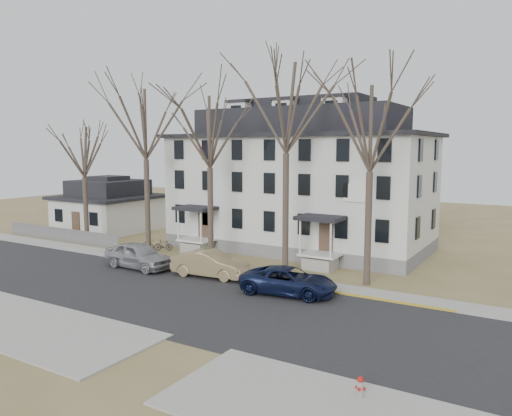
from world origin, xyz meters
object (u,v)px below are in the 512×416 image
Objects in this scene: boarding_house at (300,182)px; car_tan at (210,264)px; tree_far_left at (145,119)px; bicycle_left at (148,245)px; car_navy at (289,282)px; tree_mid_left at (210,127)px; tree_center at (286,101)px; car_silver at (138,256)px; bicycle_right at (163,246)px; small_house at (109,208)px; fire_hydrant at (360,388)px; tree_bungalow at (83,148)px; tree_mid_right at (371,122)px.

boarding_house reaches higher than car_tan.
tree_far_left is 8.43× the size of bicycle_left.
bicycle_left is (-15.19, 5.01, -0.32)m from car_navy.
tree_mid_left reaches higher than car_tan.
tree_center is 16.66m from bicycle_left.
bicycle_right is at bearing 28.48° from car_silver.
tree_center reaches higher than boarding_house.
tree_center reaches higher than small_house.
car_navy is at bearing -26.49° from tree_mid_left.
bicycle_right is (-7.98, 4.58, -0.39)m from car_tan.
tree_mid_left is 22.66m from fire_hydrant.
tree_mid_left is 1.18× the size of tree_bungalow.
tree_mid_right is 8.69× the size of bicycle_right.
tree_center is 1.36× the size of tree_bungalow.
tree_far_left is at bearing 0.00° from tree_bungalow.
bicycle_right is at bearing 68.26° from tree_far_left.
bicycle_right is (-8.53, -6.97, -4.94)m from boarding_house.
tree_mid_left is at bearing 55.79° from car_navy.
small_house is 38.24m from fire_hydrant.
tree_center reaches higher than tree_far_left.
car_navy is (14.42, -4.19, -9.60)m from tree_far_left.
small_house is 25.41m from tree_center.
car_tan is at bearing -54.20° from tree_mid_left.
tree_far_left is 13.17m from car_tan.
tree_bungalow is (-19.00, 0.00, -2.97)m from tree_center.
fire_hydrant is (4.30, -13.38, -9.21)m from tree_mid_right.
tree_mid_right is (28.50, -6.20, 7.35)m from small_house.
tree_far_left is at bearing 180.00° from tree_center.
tree_center reaches higher than bicycle_right.
boarding_house is at bearing 27.01° from tree_bungalow.
boarding_house reaches higher than bicycle_left.
tree_mid_left is 11.43m from bicycle_left.
tree_far_left reaches higher than boarding_house.
tree_mid_right is at bearing 0.00° from tree_mid_left.
boarding_house is at bearing -79.09° from bicycle_right.
bicycle_left is 2.08× the size of fire_hydrant.
fire_hydrant is (28.80, -13.38, -7.72)m from tree_bungalow.
tree_far_left is 27.44m from fire_hydrant.
tree_far_left is 12.02m from tree_center.
tree_center is 9.03× the size of bicycle_left.
boarding_house is 4.14× the size of car_tan.
boarding_house is 13.12m from tree_far_left.
tree_far_left is 2.73× the size of car_tan.
car_tan is (2.45, -3.40, -8.77)m from tree_mid_left.
tree_far_left reaches higher than tree_mid_right.
fire_hydrant is at bearing -30.83° from small_house.
car_tan is 16.67m from fire_hydrant.
bicycle_right is (-17.03, 1.18, -9.16)m from tree_mid_right.
small_house is at bearing 77.93° from bicycle_left.
tree_mid_right is at bearing 0.00° from tree_bungalow.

